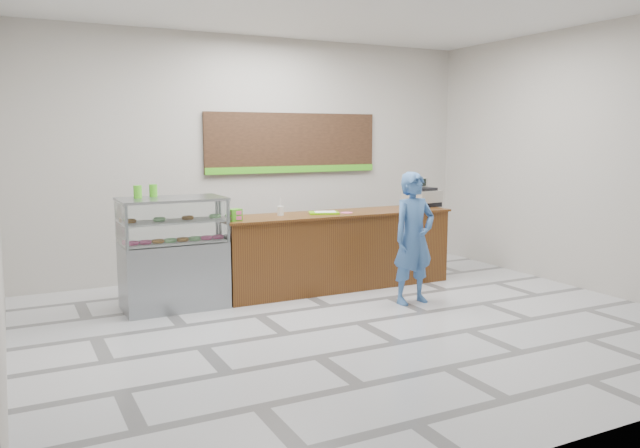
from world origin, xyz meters
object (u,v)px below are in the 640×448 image
serving_tray (324,213)px  cash_register (421,196)px  sales_counter (337,250)px  display_case (173,252)px  customer (414,238)px

serving_tray → cash_register: bearing=26.3°
sales_counter → display_case: 2.23m
display_case → cash_register: (3.72, 0.16, 0.51)m
customer → serving_tray: bearing=117.2°
display_case → serving_tray: 2.06m
cash_register → sales_counter: bearing=176.9°
sales_counter → display_case: size_ratio=2.45×
cash_register → serving_tray: 1.71m
cash_register → customer: 1.68m
sales_counter → serving_tray: (-0.19, 0.01, 0.52)m
cash_register → customer: bearing=-138.2°
display_case → customer: bearing=-22.5°
sales_counter → serving_tray: 0.56m
sales_counter → cash_register: cash_register is taller
display_case → cash_register: size_ratio=2.60×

